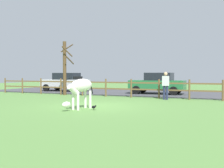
{
  "coord_description": "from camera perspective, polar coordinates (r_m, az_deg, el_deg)",
  "views": [
    {
      "loc": [
        6.22,
        -11.4,
        1.51
      ],
      "look_at": [
        0.39,
        1.15,
        1.01
      ],
      "focal_mm": 43.73,
      "sensor_mm": 36.0,
      "label": 1
    }
  ],
  "objects": [
    {
      "name": "ground_plane",
      "position": [
        13.08,
        -3.66,
        -4.55
      ],
      "size": [
        60.0,
        60.0,
        0.0
      ],
      "primitive_type": "plane",
      "color": "#5B8C42"
    },
    {
      "name": "parking_asphalt",
      "position": [
        21.67,
        8.2,
        -1.86
      ],
      "size": [
        28.0,
        7.4,
        0.05
      ],
      "primitive_type": "cube",
      "color": "#47474C",
      "rests_on": "ground_plane"
    },
    {
      "name": "paddock_fence",
      "position": [
        17.58,
        4.04,
        -0.62
      ],
      "size": [
        22.03,
        0.11,
        1.2
      ],
      "color": "brown",
      "rests_on": "ground_plane"
    },
    {
      "name": "bare_tree",
      "position": [
        19.96,
        -9.81,
        3.54
      ],
      "size": [
        1.18,
        1.19,
        3.86
      ],
      "color": "#513A23",
      "rests_on": "ground_plane"
    },
    {
      "name": "zebra",
      "position": [
        11.75,
        -6.61,
        -0.78
      ],
      "size": [
        0.68,
        1.93,
        1.41
      ],
      "color": "white",
      "rests_on": "ground_plane"
    },
    {
      "name": "crow_on_grass",
      "position": [
        11.54,
        -3.81,
        -4.81
      ],
      "size": [
        0.21,
        0.1,
        0.2
      ],
      "color": "black",
      "rests_on": "ground_plane"
    },
    {
      "name": "parked_car_green",
      "position": [
        20.37,
        9.53,
        0.18
      ],
      "size": [
        4.06,
        1.99,
        1.56
      ],
      "color": "#236B38",
      "rests_on": "parking_asphalt"
    },
    {
      "name": "parked_car_silver",
      "position": [
        23.68,
        -9.68,
        0.45
      ],
      "size": [
        4.08,
        2.05,
        1.56
      ],
      "color": "#B7BABF",
      "rests_on": "parking_asphalt"
    },
    {
      "name": "visitor_near_fence",
      "position": [
        16.37,
        11.15,
        -0.06
      ],
      "size": [
        0.39,
        0.27,
        1.64
      ],
      "color": "#232847",
      "rests_on": "ground_plane"
    }
  ]
}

